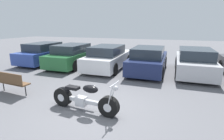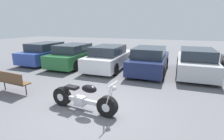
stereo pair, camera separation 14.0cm
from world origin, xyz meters
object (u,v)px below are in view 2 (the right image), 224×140
motorcycle (82,98)px  parked_car_navy (150,60)px  parked_car_green (75,55)px  park_bench (12,80)px  parked_car_blue (48,53)px  parked_car_white (109,58)px  parked_car_silver (196,62)px

motorcycle → parked_car_navy: parked_car_navy is taller
parked_car_green → park_bench: size_ratio=2.94×
parked_car_blue → parked_car_navy: 7.43m
motorcycle → parked_car_navy: size_ratio=0.53×
parked_car_white → parked_car_navy: bearing=2.5°
motorcycle → parked_car_white: 5.68m
parked_car_blue → parked_car_white: size_ratio=1.00×
parked_car_navy → parked_car_blue: bearing=179.3°
parked_car_blue → park_bench: bearing=-62.3°
parked_car_blue → parked_car_navy: same height
parked_car_silver → park_bench: parked_car_silver is taller
motorcycle → parked_car_silver: (3.70, 5.91, 0.28)m
parked_car_green → parked_car_navy: same height
parked_car_blue → parked_car_white: same height
parked_car_white → park_bench: size_ratio=2.94×
park_bench → motorcycle: bearing=-4.9°
parked_car_silver → motorcycle: bearing=-122.0°
motorcycle → park_bench: motorcycle is taller
parked_car_white → parked_car_navy: size_ratio=1.00×
motorcycle → parked_car_white: size_ratio=0.53×
parked_car_blue → park_bench: (2.85, -5.43, -0.14)m
parked_car_green → motorcycle: bearing=-55.9°
parked_car_blue → parked_car_silver: (9.91, 0.19, 0.00)m
motorcycle → parked_car_white: bearing=102.8°
parked_car_silver → park_bench: (-7.06, -5.62, -0.14)m
parked_car_navy → park_bench: parked_car_navy is taller
parked_car_green → parked_car_navy: 4.95m
parked_car_green → parked_car_white: (2.48, 0.01, 0.00)m
parked_car_navy → park_bench: size_ratio=2.94×
parked_car_navy → parked_car_silver: (2.48, 0.28, 0.00)m
parked_car_white → park_bench: (-2.10, -5.24, -0.14)m
parked_car_blue → parked_car_navy: bearing=-0.7°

